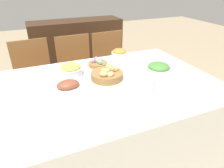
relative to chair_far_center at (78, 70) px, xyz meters
name	(u,v)px	position (x,y,z in m)	size (l,w,h in m)	color
ground_plane	(107,153)	(0.01, -0.95, -0.50)	(12.00, 12.00, 0.00)	tan
dining_table	(106,122)	(0.01, -0.95, -0.12)	(1.80, 1.20, 0.76)	silver
chair_far_center	(78,70)	(0.00, 0.00, 0.00)	(0.44, 0.44, 0.90)	brown
chair_far_left	(35,77)	(-0.50, 0.00, 0.00)	(0.45, 0.45, 0.90)	brown
chair_far_right	(111,64)	(0.46, 0.00, 0.00)	(0.44, 0.44, 0.90)	brown
sideboard	(77,49)	(0.23, 0.92, -0.03)	(1.45, 0.44, 0.93)	#3D2616
bread_basket	(107,74)	(0.06, -0.86, 0.30)	(0.27, 0.27, 0.11)	olive
egg_basket	(98,63)	(0.07, -0.57, 0.29)	(0.18, 0.18, 0.08)	olive
ham_platter	(68,85)	(-0.28, -0.90, 0.28)	(0.26, 0.18, 0.07)	silver
carrot_bowl	(120,54)	(0.36, -0.46, 0.31)	(0.17, 0.17, 0.10)	silver
pineapple_bowl	(71,69)	(-0.20, -0.66, 0.31)	(0.20, 0.20, 0.10)	silver
green_salad_bowl	(158,69)	(0.49, -0.97, 0.31)	(0.22, 0.22, 0.11)	silver
dinner_plate	(130,110)	(0.02, -1.35, 0.27)	(0.26, 0.26, 0.01)	silver
fork	(107,116)	(-0.14, -1.35, 0.26)	(0.02, 0.16, 0.00)	#B7B7BC
knife	(150,105)	(0.17, -1.35, 0.26)	(0.02, 0.16, 0.00)	#B7B7BC
spoon	(154,104)	(0.20, -1.35, 0.26)	(0.02, 0.16, 0.00)	#B7B7BC
drinking_cup	(150,86)	(0.26, -1.18, 0.31)	(0.08, 0.08, 0.09)	silver
butter_dish	(79,104)	(-0.27, -1.17, 0.28)	(0.10, 0.06, 0.03)	silver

